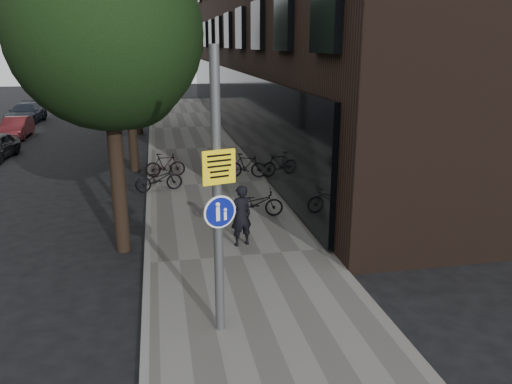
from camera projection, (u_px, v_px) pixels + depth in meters
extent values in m
plane|color=black|center=(259.00, 336.00, 8.99)|extent=(120.00, 120.00, 0.00)
cube|color=#65625D|center=(211.00, 185.00, 18.42)|extent=(4.50, 60.00, 0.12)
cube|color=slate|center=(149.00, 188.00, 18.00)|extent=(0.15, 60.00, 0.13)
cylinder|color=black|center=(119.00, 190.00, 12.28)|extent=(0.36, 0.36, 3.20)
sphere|color=black|center=(106.00, 33.00, 11.22)|extent=(4.40, 4.40, 4.40)
sphere|color=black|center=(129.00, 76.00, 12.33)|extent=(2.64, 2.64, 2.64)
cylinder|color=black|center=(132.00, 133.00, 20.27)|extent=(0.36, 0.36, 3.20)
sphere|color=black|center=(125.00, 37.00, 19.21)|extent=(5.00, 5.00, 5.00)
sphere|color=black|center=(138.00, 63.00, 20.32)|extent=(3.00, 3.00, 3.00)
cylinder|color=black|center=(138.00, 106.00, 28.73)|extent=(0.36, 0.36, 3.20)
sphere|color=black|center=(134.00, 39.00, 27.67)|extent=(5.00, 5.00, 5.00)
sphere|color=black|center=(143.00, 58.00, 28.79)|extent=(3.00, 3.00, 3.00)
cylinder|color=#595B5E|center=(217.00, 198.00, 8.33)|extent=(0.16, 0.16, 4.95)
cube|color=yellow|center=(217.00, 166.00, 8.17)|extent=(0.56, 0.18, 0.57)
cylinder|color=navy|center=(218.00, 210.00, 8.39)|extent=(0.49, 0.15, 0.51)
cylinder|color=white|center=(218.00, 210.00, 8.39)|extent=(0.56, 0.17, 0.57)
imported|color=black|center=(241.00, 216.00, 12.55)|extent=(0.66, 0.52, 1.58)
imported|color=black|center=(256.00, 203.00, 14.78)|extent=(1.63, 0.73, 0.83)
imported|color=black|center=(246.00, 165.00, 19.12)|extent=(1.61, 0.88, 0.93)
imported|color=black|center=(159.00, 179.00, 17.35)|extent=(1.72, 0.86, 0.86)
imported|color=black|center=(165.00, 165.00, 19.24)|extent=(1.53, 0.46, 0.91)
imported|color=maroon|center=(16.00, 128.00, 27.78)|extent=(1.27, 3.53, 1.16)
imported|color=black|center=(26.00, 113.00, 33.03)|extent=(2.13, 4.63, 1.31)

